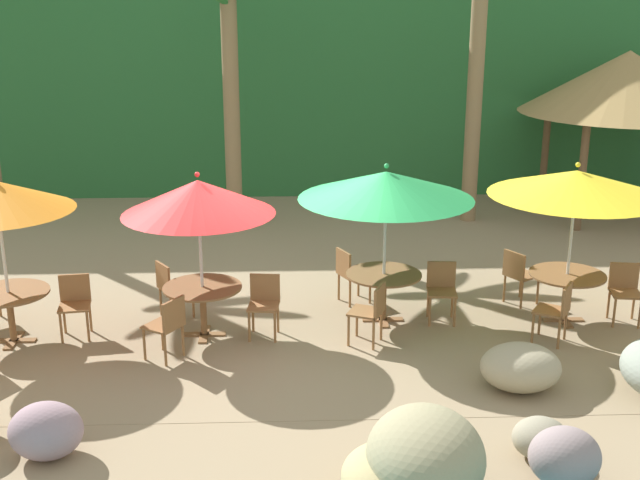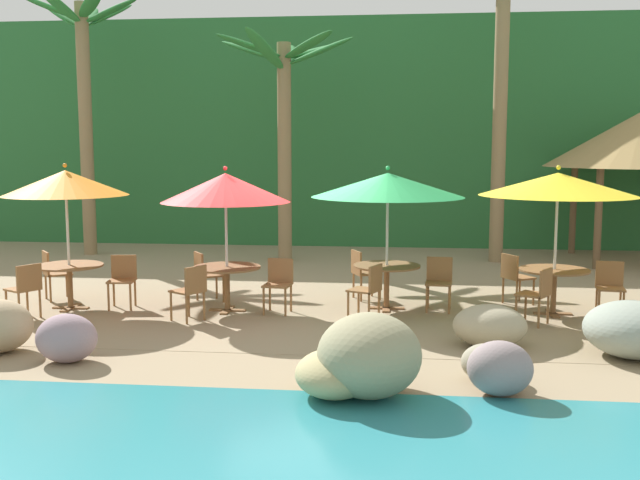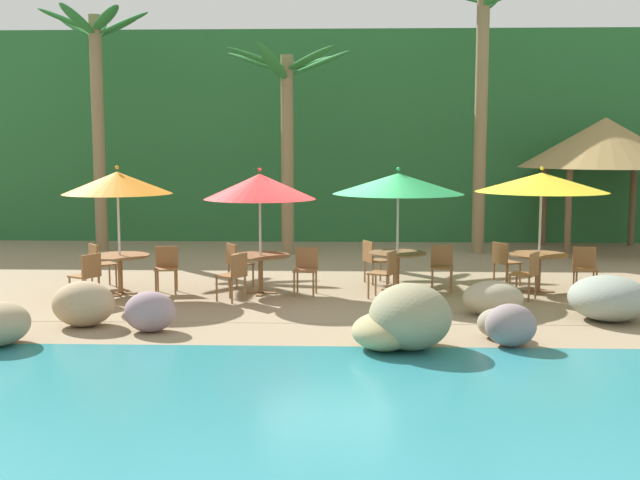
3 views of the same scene
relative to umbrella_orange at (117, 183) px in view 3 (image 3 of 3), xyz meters
name	(u,v)px [view 3 (image 3 of 3)]	position (x,y,z in m)	size (l,w,h in m)	color
ground_plane	(327,292)	(3.87, 0.28, -2.09)	(120.00, 120.00, 0.00)	#937F60
terrace_deck	(327,292)	(3.87, 0.28, -2.08)	(18.00, 5.20, 0.01)	#937F60
foliage_backdrop	(335,137)	(3.87, 9.28, 0.91)	(28.00, 2.40, 6.00)	#286633
rock_seawall	(270,311)	(3.10, -3.01, -1.73)	(15.52, 3.20, 0.91)	tan
umbrella_orange	(117,183)	(0.00, 0.00, 0.00)	(2.01, 2.01, 2.41)	silver
dining_table_orange	(120,262)	(0.00, 0.00, -1.47)	(1.10, 1.10, 0.74)	brown
chair_orange_seaward	(167,266)	(0.83, 0.21, -1.57)	(0.47, 0.48, 0.87)	olive
chair_orange_inland	(99,262)	(-0.59, 0.62, -1.57)	(0.60, 0.59, 0.87)	olive
chair_orange_left	(87,274)	(-0.36, -0.78, -1.57)	(0.58, 0.58, 0.87)	olive
umbrella_red	(260,187)	(2.63, 0.11, -0.07)	(2.08, 2.08, 2.36)	silver
dining_table_red	(260,261)	(2.63, 0.11, -1.47)	(1.10, 1.10, 0.74)	brown
chair_red_seaward	(306,267)	(3.48, 0.11, -1.57)	(0.46, 0.47, 0.87)	olive
chair_red_inland	(237,261)	(2.08, 0.77, -1.57)	(0.59, 0.59, 0.87)	olive
chair_red_left	(235,273)	(2.25, -0.65, -1.57)	(0.59, 0.58, 0.87)	olive
umbrella_green	(398,184)	(5.21, 0.54, -0.03)	(2.49, 2.49, 2.37)	silver
dining_table_green	(397,259)	(5.21, 0.54, -1.47)	(1.10, 1.10, 0.74)	brown
chair_green_seaward	(442,264)	(6.06, 0.56, -1.57)	(0.46, 0.46, 0.87)	olive
chair_green_inland	(373,258)	(4.76, 1.27, -1.57)	(0.57, 0.56, 0.87)	olive
chair_green_left	(386,271)	(4.95, -0.27, -1.57)	(0.56, 0.56, 0.87)	olive
umbrella_yellow	(541,182)	(7.87, 0.43, 0.00)	(2.45, 2.45, 2.39)	silver
dining_table_yellow	(539,260)	(7.87, 0.43, -1.47)	(1.10, 1.10, 0.74)	brown
chair_yellow_seaward	(585,266)	(8.73, 0.40, -1.57)	(0.48, 0.48, 0.87)	olive
chair_yellow_inland	(504,260)	(7.35, 1.11, -1.57)	(0.58, 0.58, 0.87)	olive
chair_yellow_left	(528,272)	(7.50, -0.34, -1.57)	(0.59, 0.58, 0.87)	olive
palm_tree_nearest	(97,90)	(-2.23, 6.03, 2.11)	(2.73, 2.75, 6.23)	olive
palm_tree_second	(288,110)	(2.75, 5.56, 1.56)	(3.22, 3.14, 5.20)	olive
palm_tree_third	(482,82)	(7.65, 5.92, 2.27)	(2.61, 2.64, 6.90)	olive
palapa_hut	(605,143)	(10.90, 6.28, 0.74)	(4.39, 4.39, 3.48)	brown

